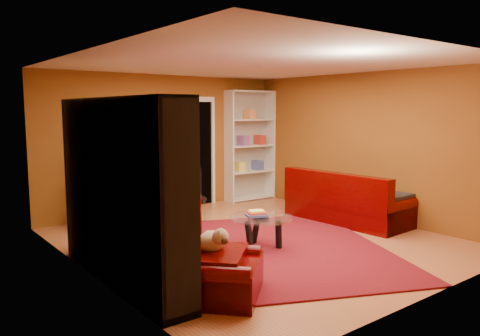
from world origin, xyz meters
TOP-DOWN VIEW (x-y plane):
  - floor at (0.00, 0.00)m, footprint 5.00×5.50m
  - ceiling at (0.00, 0.00)m, footprint 5.00×5.50m
  - wall_back at (0.00, 2.77)m, footprint 5.00×0.05m
  - wall_left at (-2.52, 0.00)m, footprint 0.05×5.50m
  - wall_right at (2.52, 0.00)m, footprint 0.05×5.50m
  - doorway at (0.60, 2.73)m, footprint 1.06×0.60m
  - rug at (-0.17, -0.47)m, footprint 4.36×4.62m
  - media_unit at (-2.27, -0.34)m, footprint 0.45×2.71m
  - christmas_tree at (-1.25, 2.15)m, footprint 1.36×1.36m
  - gift_box_teal at (-1.49, 1.57)m, footprint 0.35×0.35m
  - gift_box_green at (-0.71, 2.17)m, footprint 0.26×0.26m
  - gift_box_red at (-0.97, 2.59)m, footprint 0.26×0.26m
  - white_bookshelf at (1.95, 2.57)m, footprint 1.13×0.45m
  - armchair at (-1.69, -1.36)m, footprint 1.39×1.39m
  - dog at (-1.69, -1.29)m, footprint 0.50×0.49m
  - sofa at (2.02, -0.07)m, footprint 1.06×2.17m
  - coffee_table at (-0.23, -0.38)m, footprint 1.17×1.17m
  - acrylic_chair at (-0.14, 1.57)m, footprint 0.55×0.58m

SIDE VIEW (x-z plane):
  - floor at x=0.00m, z-range -0.05..0.00m
  - rug at x=-0.17m, z-range 0.00..0.02m
  - gift_box_red at x=-0.97m, z-range 0.00..0.21m
  - gift_box_green at x=-0.71m, z-range 0.00..0.23m
  - gift_box_teal at x=-1.49m, z-range 0.00..0.30m
  - coffee_table at x=-0.23m, z-range -0.04..0.52m
  - armchair at x=-1.69m, z-range 0.00..0.77m
  - acrylic_chair at x=-0.14m, z-range 0.00..0.83m
  - sofa at x=2.02m, z-range 0.00..0.92m
  - dog at x=-1.69m, z-range 0.45..0.70m
  - christmas_tree at x=-1.25m, z-range -0.03..2.04m
  - media_unit at x=-2.27m, z-range 0.00..2.08m
  - doorway at x=0.60m, z-range -0.03..2.13m
  - white_bookshelf at x=1.95m, z-range -0.03..2.37m
  - wall_back at x=0.00m, z-range 0.00..2.60m
  - wall_left at x=-2.52m, z-range 0.00..2.60m
  - wall_right at x=2.52m, z-range 0.00..2.60m
  - ceiling at x=0.00m, z-range 2.60..2.65m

